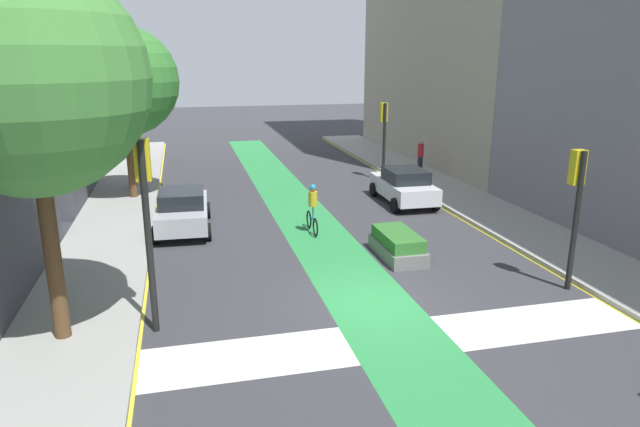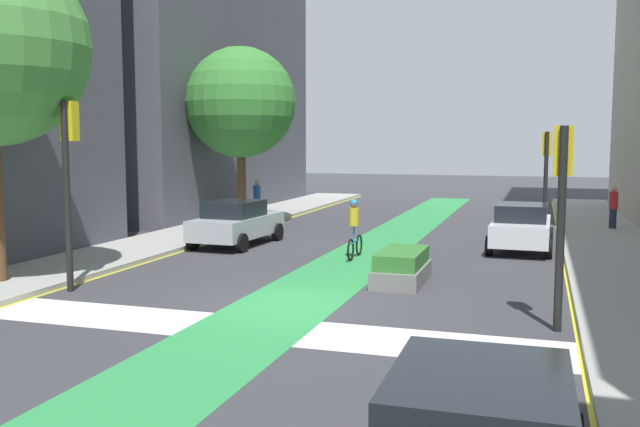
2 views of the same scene
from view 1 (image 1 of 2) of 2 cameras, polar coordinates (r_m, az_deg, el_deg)
ground_plane at (r=15.33m, az=5.54°, el=-8.98°), size 120.00×120.00×0.00m
bike_lane_paint at (r=15.29m, az=5.14°, el=-9.02°), size 2.40×60.00×0.01m
crosswalk_band at (r=13.66m, az=8.34°, el=-12.34°), size 12.00×1.80×0.01m
sidewalk_left at (r=14.82m, az=-23.59°, el=-10.91°), size 3.00×60.00×0.15m
curb_stripe_left at (r=14.65m, az=-17.68°, el=-10.93°), size 0.16×60.00×0.01m
sidewalk_right at (r=19.00m, az=27.56°, el=-5.55°), size 3.00×60.00×0.15m
curb_stripe_right at (r=18.09m, az=23.92°, el=-6.35°), size 0.16×60.00×0.01m
traffic_signal_near_right at (r=16.88m, az=24.41°, el=1.91°), size 0.35×0.52×3.93m
traffic_signal_near_left at (r=13.43m, az=-17.17°, el=1.28°), size 0.35×0.52×4.59m
traffic_signal_far_right at (r=29.63m, az=6.45°, el=8.73°), size 0.35×0.52×4.00m
car_silver_left_far at (r=21.72m, az=-13.68°, el=0.38°), size 2.17×4.27×1.57m
car_white_right_far at (r=25.25m, az=8.45°, el=2.80°), size 2.10×4.24×1.57m
cyclist_in_lane at (r=20.76m, az=-0.76°, el=0.61°), size 0.32×1.73×1.86m
pedestrian_sidewalk_right_a at (r=31.91m, az=10.09°, el=5.83°), size 0.34×0.34×1.70m
pedestrian_sidewalk_left_a at (r=28.86m, az=-18.34°, el=4.20°), size 0.34×0.34×1.68m
street_tree_near at (r=13.17m, az=-27.30°, el=11.91°), size 4.86×4.86×8.20m
street_tree_far at (r=26.38m, az=-19.17°, el=12.44°), size 4.69×4.69×7.46m
median_planter at (r=18.60m, az=7.84°, el=-3.19°), size 1.18×2.49×0.85m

